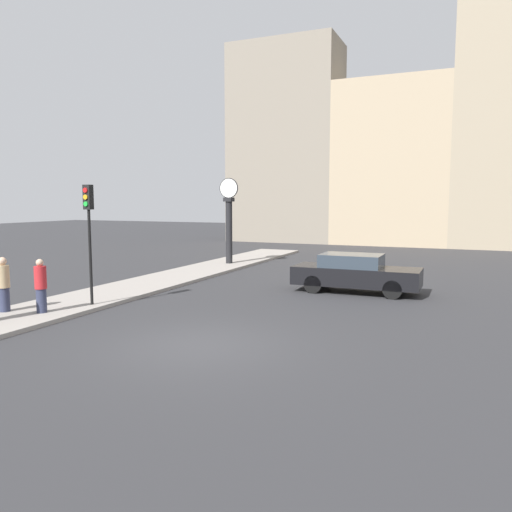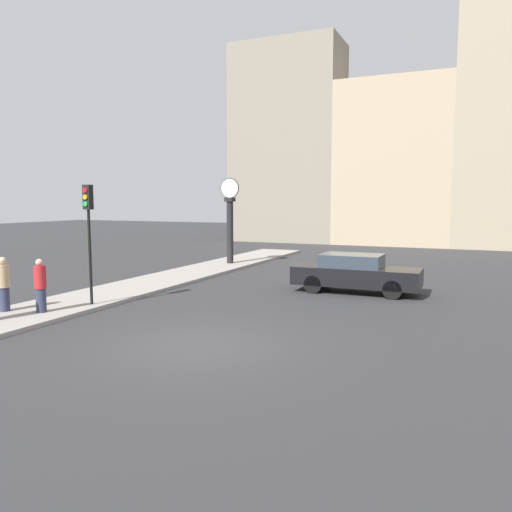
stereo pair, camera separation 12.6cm
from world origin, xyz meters
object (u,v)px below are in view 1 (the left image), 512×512
sedan_car (355,273)px  pedestrian_tan_coat (4,284)px  pedestrian_red_top (41,286)px  street_clock (229,222)px  traffic_light_near (89,219)px

sedan_car → pedestrian_tan_coat: bearing=-137.8°
pedestrian_red_top → street_clock: bearing=90.8°
traffic_light_near → pedestrian_tan_coat: traffic_light_near is taller
street_clock → pedestrian_tan_coat: size_ratio=2.74×
sedan_car → street_clock: bearing=146.5°
traffic_light_near → pedestrian_red_top: 2.47m
pedestrian_tan_coat → pedestrian_red_top: pedestrian_tan_coat is taller
traffic_light_near → pedestrian_red_top: size_ratio=2.38×
sedan_car → traffic_light_near: 9.51m
traffic_light_near → street_clock: bearing=93.7°
sedan_car → traffic_light_near: traffic_light_near is taller
street_clock → pedestrian_red_top: size_ratio=2.81×
sedan_car → pedestrian_tan_coat: size_ratio=2.84×
sedan_car → pedestrian_red_top: (-7.57, -7.55, 0.19)m
traffic_light_near → street_clock: street_clock is taller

